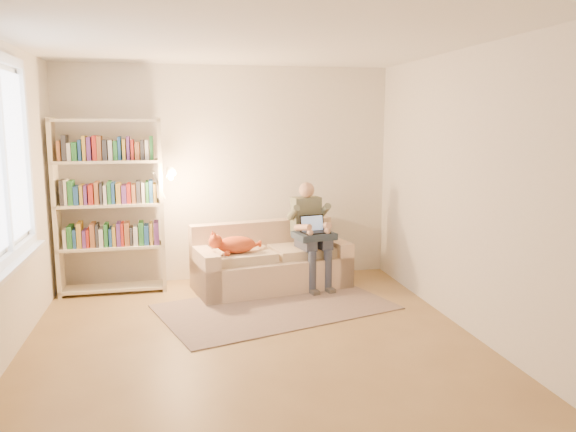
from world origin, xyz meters
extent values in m
plane|color=olive|center=(0.00, 0.00, 0.00)|extent=(4.50, 4.50, 0.00)
cube|color=white|center=(0.00, 0.00, 2.60)|extent=(4.00, 4.50, 0.02)
cube|color=silver|center=(2.00, 0.00, 1.30)|extent=(0.02, 4.50, 2.60)
cube|color=silver|center=(0.00, 2.25, 1.30)|extent=(4.00, 0.02, 2.60)
cube|color=silver|center=(0.00, -2.25, 1.30)|extent=(4.00, 0.02, 2.60)
plane|color=white|center=(-1.97, 0.20, 1.65)|extent=(0.00, 1.50, 1.50)
cube|color=white|center=(-1.96, 0.20, 0.86)|extent=(0.05, 1.50, 0.08)
cube|color=white|center=(-1.96, 0.20, 1.65)|extent=(0.04, 0.05, 1.50)
cube|color=white|center=(-1.92, 0.20, 0.81)|extent=(0.12, 1.52, 0.04)
cube|color=beige|center=(0.44, 1.70, 0.19)|extent=(1.89, 1.12, 0.37)
cube|color=beige|center=(0.38, 2.00, 0.56)|extent=(1.77, 0.51, 0.38)
cube|color=beige|center=(-0.34, 1.55, 0.27)|extent=(0.32, 0.82, 0.53)
cube|color=beige|center=(1.22, 1.85, 0.27)|extent=(0.32, 0.82, 0.53)
cube|color=beige|center=(0.06, 1.58, 0.43)|extent=(0.84, 0.66, 0.11)
cube|color=beige|center=(0.84, 1.73, 0.43)|extent=(0.84, 0.66, 0.11)
cube|color=#656C57|center=(0.88, 1.80, 0.83)|extent=(0.36, 0.24, 0.46)
sphere|color=tan|center=(0.88, 1.78, 1.14)|extent=(0.18, 0.18, 0.18)
cube|color=#363B4C|center=(0.82, 1.57, 0.55)|extent=(0.20, 0.39, 0.14)
cube|color=#363B4C|center=(1.02, 1.61, 0.55)|extent=(0.20, 0.39, 0.14)
cylinder|color=#363B4C|center=(0.86, 1.39, 0.25)|extent=(0.10, 0.10, 0.49)
cylinder|color=#363B4C|center=(1.05, 1.43, 0.25)|extent=(0.10, 0.10, 0.49)
ellipsoid|color=orange|center=(0.06, 1.56, 0.57)|extent=(0.47, 0.31, 0.19)
sphere|color=orange|center=(-0.17, 1.47, 0.64)|extent=(0.15, 0.15, 0.15)
cylinder|color=orange|center=(0.28, 1.64, 0.54)|extent=(0.22, 0.08, 0.06)
cube|color=#24303F|center=(0.84, 1.57, 0.64)|extent=(0.50, 0.43, 0.07)
cube|color=black|center=(0.85, 1.53, 0.68)|extent=(0.33, 0.26, 0.01)
cube|color=black|center=(0.83, 1.63, 0.77)|extent=(0.30, 0.10, 0.20)
plane|color=#8CA5CC|center=(0.83, 1.63, 0.77)|extent=(0.27, 0.10, 0.27)
cube|color=beige|center=(-1.93, 1.88, 0.99)|extent=(0.05, 0.30, 1.98)
cube|color=beige|center=(-0.80, 1.91, 0.99)|extent=(0.05, 0.30, 1.98)
cube|color=beige|center=(-1.36, 1.89, 0.05)|extent=(1.19, 0.33, 0.03)
cube|color=beige|center=(-1.36, 1.89, 0.54)|extent=(1.19, 0.33, 0.03)
cube|color=beige|center=(-1.36, 1.89, 1.02)|extent=(1.19, 0.33, 0.03)
cube|color=beige|center=(-1.36, 1.89, 1.50)|extent=(1.19, 0.33, 0.03)
cube|color=beige|center=(-1.36, 1.89, 1.95)|extent=(1.19, 0.33, 0.03)
cube|color=#1E4C8C|center=(-1.36, 1.89, 0.67)|extent=(1.01, 0.26, 0.24)
cube|color=gold|center=(-1.36, 1.89, 1.15)|extent=(1.01, 0.26, 0.24)
cube|color=#66337F|center=(-1.36, 1.89, 1.64)|extent=(1.01, 0.26, 0.24)
cylinder|color=silver|center=(-0.88, 1.90, 1.06)|extent=(0.11, 0.11, 0.04)
cone|color=silver|center=(-0.71, 1.78, 1.36)|extent=(0.13, 0.16, 0.17)
cube|color=#836C5F|center=(0.36, 0.98, 0.01)|extent=(2.65, 2.02, 0.01)
camera|label=1|loc=(-0.64, -4.60, 1.94)|focal=35.00mm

